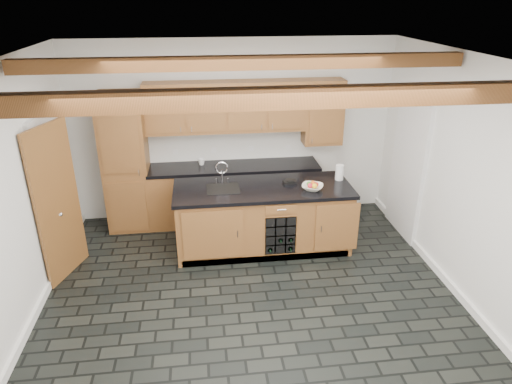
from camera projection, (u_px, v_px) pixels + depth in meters
ground at (253, 302)px, 5.45m from camera, size 5.00×5.00×0.00m
room_shell at (240, 167)px, 5.31m from camera, size 5.01×5.00×5.00m
back_cabinetry at (211, 163)px, 7.04m from camera, size 3.65×0.62×2.20m
island at (263, 217)px, 6.46m from camera, size 2.48×0.96×0.93m
faucet at (223, 186)px, 6.24m from camera, size 0.45×0.40×0.34m
kitchen_scale at (290, 182)px, 6.40m from camera, size 0.20×0.12×0.06m
fruit_bowl at (312, 187)px, 6.19m from camera, size 0.37×0.37×0.07m
fruit_cluster at (313, 185)px, 6.18m from camera, size 0.16×0.17×0.07m
paper_towel at (339, 172)px, 6.49m from camera, size 0.11×0.11×0.22m
mug at (202, 162)px, 7.08m from camera, size 0.12×0.12×0.10m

